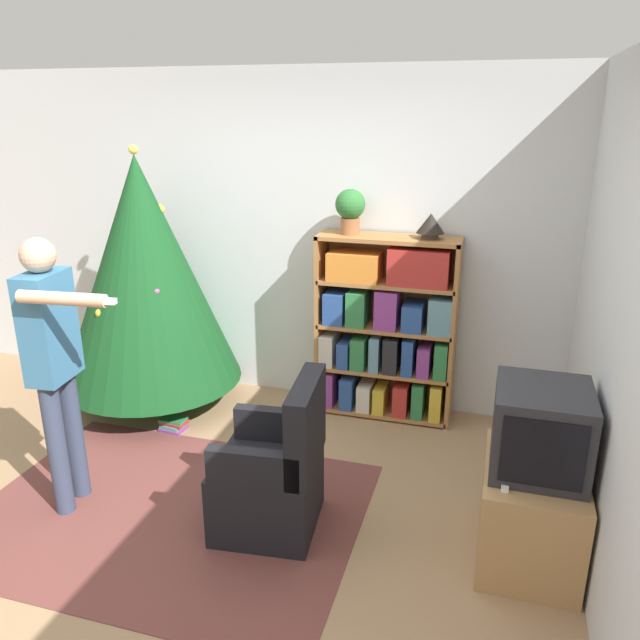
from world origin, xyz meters
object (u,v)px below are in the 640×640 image
object	(u,v)px
television	(541,430)
potted_plant	(350,208)
armchair	(274,476)
table_lamp	(431,224)
bookshelf	(387,329)
standing_person	(54,355)
christmas_tree	(145,273)

from	to	relation	value
television	potted_plant	xyz separation A→B (m)	(-1.35, 1.43, 0.84)
television	potted_plant	world-z (taller)	potted_plant
armchair	table_lamp	size ratio (longest dim) A/B	4.60
armchair	bookshelf	bearing A→B (deg)	161.83
standing_person	christmas_tree	bearing A→B (deg)	-176.26
standing_person	table_lamp	bearing A→B (deg)	126.22
standing_person	table_lamp	xyz separation A→B (m)	(1.88, 1.71, 0.54)
potted_plant	armchair	bearing A→B (deg)	-91.36
bookshelf	armchair	xyz separation A→B (m)	(-0.34, -1.56, -0.38)
bookshelf	table_lamp	size ratio (longest dim) A/B	7.09
table_lamp	bookshelf	bearing A→B (deg)	-177.18
potted_plant	standing_person	bearing A→B (deg)	-127.04
bookshelf	armchair	bearing A→B (deg)	-102.29
bookshelf	television	xyz separation A→B (m)	(1.05, -1.42, 0.06)
bookshelf	standing_person	bearing A→B (deg)	-133.19
bookshelf	potted_plant	distance (m)	0.95
potted_plant	table_lamp	distance (m)	0.59
potted_plant	television	bearing A→B (deg)	-46.58
bookshelf	television	distance (m)	1.77
table_lamp	christmas_tree	bearing A→B (deg)	-170.61
television	standing_person	world-z (taller)	standing_person
standing_person	armchair	bearing A→B (deg)	90.29
armchair	potted_plant	bearing A→B (deg)	172.76
armchair	potted_plant	world-z (taller)	potted_plant
christmas_tree	armchair	size ratio (longest dim) A/B	2.23
television	christmas_tree	world-z (taller)	christmas_tree
bookshelf	armchair	distance (m)	1.64
television	potted_plant	size ratio (longest dim) A/B	1.52
table_lamp	standing_person	bearing A→B (deg)	-137.64
armchair	standing_person	distance (m)	1.42
bookshelf	television	size ratio (longest dim) A/B	2.84
bookshelf	standing_person	distance (m)	2.35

